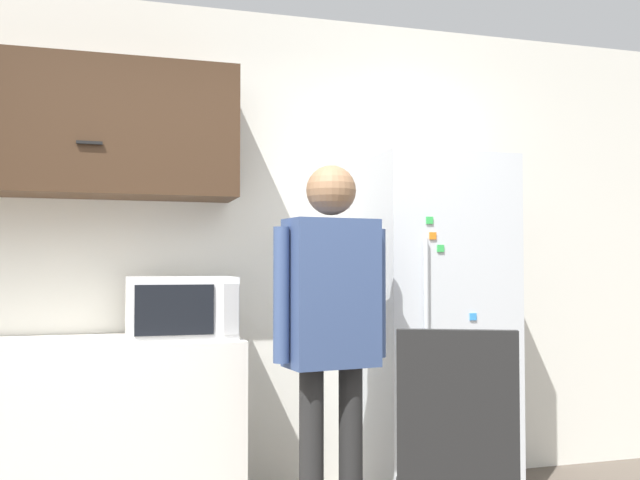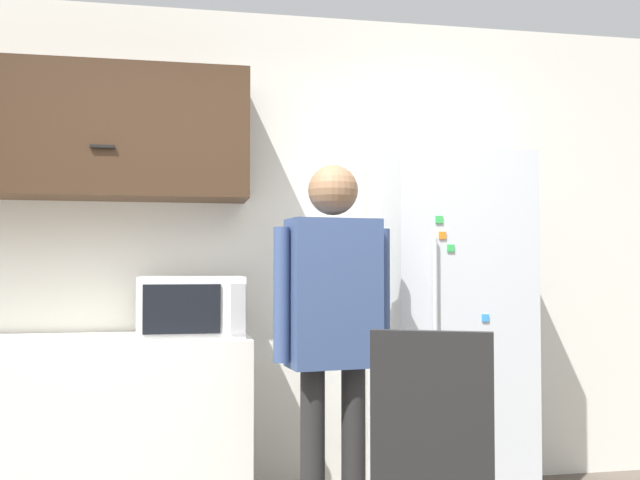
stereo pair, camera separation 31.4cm
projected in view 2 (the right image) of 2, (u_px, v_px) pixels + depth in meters
name	position (u px, v px, depth m)	size (l,w,h in m)	color
back_wall	(237.00, 250.00, 4.01)	(6.00, 0.06, 2.70)	silver
counter	(17.00, 433.00, 3.45)	(2.24, 0.61, 0.91)	silver
upper_cabinets	(27.00, 130.00, 3.62)	(2.24, 0.39, 0.68)	#3D2819
microwave	(191.00, 307.00, 3.57)	(0.52, 0.40, 0.30)	white
person	(333.00, 313.00, 3.21)	(0.55, 0.27, 1.72)	black
refrigerator	(448.00, 328.00, 3.84)	(0.73, 0.70, 1.85)	silver
chair	(435.00, 480.00, 2.31)	(0.55, 0.55, 1.06)	black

